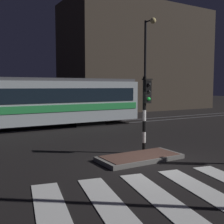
{
  "coord_description": "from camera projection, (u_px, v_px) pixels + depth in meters",
  "views": [
    {
      "loc": [
        -6.2,
        -7.59,
        2.73
      ],
      "look_at": [
        1.09,
        4.78,
        1.4
      ],
      "focal_mm": 44.8,
      "sensor_mm": 36.0,
      "label": 1
    }
  ],
  "objects": [
    {
      "name": "ground_plane",
      "position": [
        154.0,
        163.0,
        9.89
      ],
      "size": [
        120.0,
        120.0,
        0.0
      ],
      "primitive_type": "plane",
      "color": "black"
    },
    {
      "name": "rail_near",
      "position": [
        60.0,
        128.0,
        18.09
      ],
      "size": [
        80.0,
        0.12,
        0.03
      ],
      "primitive_type": "cube",
      "color": "#59595E",
      "rests_on": "ground"
    },
    {
      "name": "rail_far",
      "position": [
        53.0,
        126.0,
        19.32
      ],
      "size": [
        80.0,
        0.12,
        0.03
      ],
      "primitive_type": "cube",
      "color": "#59595E",
      "rests_on": "ground"
    },
    {
      "name": "traffic_island",
      "position": [
        140.0,
        157.0,
        10.38
      ],
      "size": [
        3.15,
        1.42,
        0.18
      ],
      "color": "slate",
      "rests_on": "ground"
    },
    {
      "name": "traffic_light_median_centre",
      "position": [
        146.0,
        103.0,
        11.09
      ],
      "size": [
        0.36,
        0.42,
        3.11
      ],
      "color": "black",
      "rests_on": "ground"
    },
    {
      "name": "street_lamp_trackside_right",
      "position": [
        147.0,
        58.0,
        21.19
      ],
      "size": [
        0.44,
        1.21,
        7.72
      ],
      "color": "black",
      "rests_on": "ground"
    },
    {
      "name": "tram",
      "position": [
        20.0,
        102.0,
        17.36
      ],
      "size": [
        16.39,
        2.58,
        4.15
      ],
      "color": "#B2BCC1",
      "rests_on": "ground"
    },
    {
      "name": "building_backdrop",
      "position": [
        137.0,
        59.0,
        33.52
      ],
      "size": [
        17.56,
        8.0,
        11.92
      ],
      "primitive_type": "cube",
      "color": "#42382D",
      "rests_on": "ground"
    }
  ]
}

